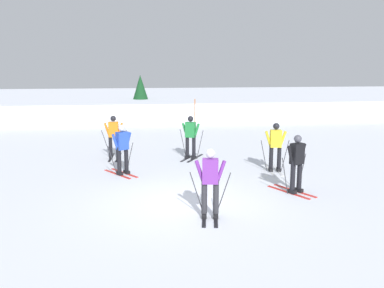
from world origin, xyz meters
name	(u,v)px	position (x,y,z in m)	size (l,w,h in m)	color
ground_plane	(185,203)	(0.00, 0.00, 0.00)	(120.00, 120.00, 0.00)	silver
far_snow_ridge	(152,109)	(0.00, 18.88, 0.64)	(80.00, 6.69, 1.28)	silver
skier_blue	(122,148)	(-1.70, 3.31, 0.92)	(1.18, 1.54, 1.71)	red
skier_orange	(114,136)	(-2.09, 5.95, 0.92)	(1.00, 1.62, 1.71)	black
skier_black	(296,162)	(3.29, 0.48, 0.92)	(1.05, 1.60, 1.71)	red
skier_green	(191,136)	(0.91, 5.45, 0.92)	(1.11, 1.57, 1.71)	black
skier_yellow	(275,146)	(3.53, 3.01, 0.92)	(1.00, 1.63, 1.71)	silver
skier_purple	(210,181)	(0.47, -1.18, 0.92)	(0.99, 1.64, 1.71)	black
trail_marker_pole	(195,116)	(2.00, 11.73, 0.95)	(0.04, 0.04, 1.89)	#C65614
conifer_far_left	(140,92)	(-0.73, 19.81, 1.77)	(1.52, 1.52, 3.00)	#513823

